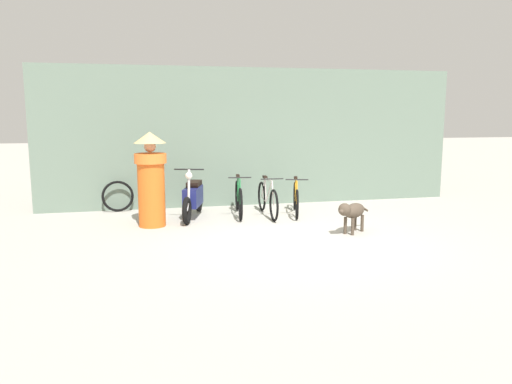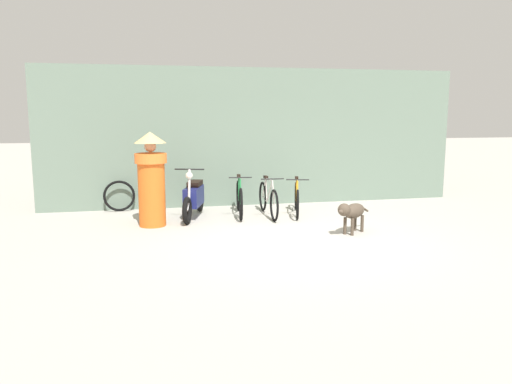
{
  "view_description": "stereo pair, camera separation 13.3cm",
  "coord_description": "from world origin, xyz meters",
  "px_view_note": "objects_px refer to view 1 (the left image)",
  "views": [
    {
      "loc": [
        -2.56,
        -7.71,
        2.12
      ],
      "look_at": [
        -0.49,
        1.25,
        0.65
      ],
      "focal_mm": 35.0,
      "sensor_mm": 36.0,
      "label": 1
    },
    {
      "loc": [
        -2.43,
        -7.74,
        2.12
      ],
      "look_at": [
        -0.49,
        1.25,
        0.65
      ],
      "focal_mm": 35.0,
      "sensor_mm": 36.0,
      "label": 2
    }
  ],
  "objects_px": {
    "spare_tire_left": "(118,196)",
    "person_in_robes": "(151,177)",
    "bicycle_2": "(296,199)",
    "stray_dog": "(352,211)",
    "bicycle_0": "(239,199)",
    "bicycle_1": "(268,199)",
    "motorcycle": "(193,198)"
  },
  "relations": [
    {
      "from": "stray_dog",
      "to": "spare_tire_left",
      "type": "distance_m",
      "value": 5.07
    },
    {
      "from": "bicycle_1",
      "to": "person_in_robes",
      "type": "bearing_deg",
      "value": -78.15
    },
    {
      "from": "bicycle_2",
      "to": "spare_tire_left",
      "type": "distance_m",
      "value": 3.83
    },
    {
      "from": "bicycle_1",
      "to": "motorcycle",
      "type": "distance_m",
      "value": 1.53
    },
    {
      "from": "stray_dog",
      "to": "motorcycle",
      "type": "bearing_deg",
      "value": -75.23
    },
    {
      "from": "motorcycle",
      "to": "bicycle_0",
      "type": "bearing_deg",
      "value": 109.64
    },
    {
      "from": "bicycle_1",
      "to": "person_in_robes",
      "type": "relative_size",
      "value": 0.98
    },
    {
      "from": "person_in_robes",
      "to": "motorcycle",
      "type": "bearing_deg",
      "value": -105.57
    },
    {
      "from": "bicycle_0",
      "to": "bicycle_1",
      "type": "height_order",
      "value": "bicycle_0"
    },
    {
      "from": "stray_dog",
      "to": "person_in_robes",
      "type": "bearing_deg",
      "value": -60.02
    },
    {
      "from": "person_in_robes",
      "to": "spare_tire_left",
      "type": "relative_size",
      "value": 2.62
    },
    {
      "from": "bicycle_0",
      "to": "motorcycle",
      "type": "height_order",
      "value": "motorcycle"
    },
    {
      "from": "motorcycle",
      "to": "spare_tire_left",
      "type": "distance_m",
      "value": 1.81
    },
    {
      "from": "motorcycle",
      "to": "person_in_robes",
      "type": "distance_m",
      "value": 1.14
    },
    {
      "from": "bicycle_1",
      "to": "motorcycle",
      "type": "bearing_deg",
      "value": -94.19
    },
    {
      "from": "bicycle_0",
      "to": "person_in_robes",
      "type": "height_order",
      "value": "person_in_robes"
    },
    {
      "from": "bicycle_0",
      "to": "stray_dog",
      "type": "distance_m",
      "value": 2.61
    },
    {
      "from": "bicycle_1",
      "to": "stray_dog",
      "type": "distance_m",
      "value": 2.12
    },
    {
      "from": "bicycle_1",
      "to": "person_in_robes",
      "type": "distance_m",
      "value": 2.47
    },
    {
      "from": "bicycle_0",
      "to": "spare_tire_left",
      "type": "bearing_deg",
      "value": -103.52
    },
    {
      "from": "person_in_robes",
      "to": "bicycle_2",
      "type": "bearing_deg",
      "value": -131.66
    },
    {
      "from": "spare_tire_left",
      "to": "person_in_robes",
      "type": "bearing_deg",
      "value": -66.49
    },
    {
      "from": "spare_tire_left",
      "to": "bicycle_1",
      "type": "bearing_deg",
      "value": -20.45
    },
    {
      "from": "bicycle_2",
      "to": "spare_tire_left",
      "type": "height_order",
      "value": "bicycle_2"
    },
    {
      "from": "bicycle_2",
      "to": "motorcycle",
      "type": "bearing_deg",
      "value": -77.88
    },
    {
      "from": "motorcycle",
      "to": "person_in_robes",
      "type": "xyz_separation_m",
      "value": [
        -0.83,
        -0.59,
        0.51
      ]
    },
    {
      "from": "stray_dog",
      "to": "spare_tire_left",
      "type": "relative_size",
      "value": 1.26
    },
    {
      "from": "stray_dog",
      "to": "bicycle_0",
      "type": "bearing_deg",
      "value": -88.88
    },
    {
      "from": "bicycle_0",
      "to": "motorcycle",
      "type": "xyz_separation_m",
      "value": [
        -0.95,
        -0.05,
        0.06
      ]
    },
    {
      "from": "bicycle_1",
      "to": "bicycle_2",
      "type": "xyz_separation_m",
      "value": [
        0.62,
        0.03,
        -0.01
      ]
    },
    {
      "from": "bicycle_0",
      "to": "stray_dog",
      "type": "bearing_deg",
      "value": 46.37
    },
    {
      "from": "bicycle_1",
      "to": "spare_tire_left",
      "type": "height_order",
      "value": "bicycle_1"
    }
  ]
}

